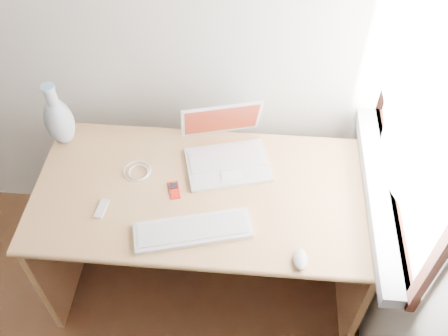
# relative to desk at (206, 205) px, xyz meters

# --- Properties ---
(window) EXTENTS (0.11, 0.99, 1.10)m
(window) POSITION_rel_desk_xyz_m (0.73, -0.07, 0.75)
(window) COLOR white
(window) RESTS_ON right_wall
(desk) EXTENTS (1.39, 0.69, 0.73)m
(desk) POSITION_rel_desk_xyz_m (0.00, 0.00, 0.00)
(desk) COLOR tan
(desk) RESTS_ON floor
(laptop) EXTENTS (0.39, 0.37, 0.23)m
(laptop) POSITION_rel_desk_xyz_m (0.09, 0.10, 0.26)
(laptop) COLOR silver
(laptop) RESTS_ON desk
(external_keyboard) EXTENTS (0.47, 0.24, 0.02)m
(external_keyboard) POSITION_rel_desk_xyz_m (-0.01, -0.29, 0.22)
(external_keyboard) COLOR white
(external_keyboard) RESTS_ON desk
(mouse) EXTENTS (0.06, 0.09, 0.03)m
(mouse) POSITION_rel_desk_xyz_m (0.39, -0.38, 0.23)
(mouse) COLOR silver
(mouse) RESTS_ON desk
(ipod) EXTENTS (0.06, 0.10, 0.01)m
(ipod) POSITION_rel_desk_xyz_m (-0.12, -0.09, 0.21)
(ipod) COLOR #B2140C
(ipod) RESTS_ON desk
(cable_coil) EXTENTS (0.14, 0.14, 0.01)m
(cable_coil) POSITION_rel_desk_xyz_m (-0.29, -0.00, 0.21)
(cable_coil) COLOR white
(cable_coil) RESTS_ON desk
(remote) EXTENTS (0.04, 0.09, 0.01)m
(remote) POSITION_rel_desk_xyz_m (-0.39, -0.21, 0.21)
(remote) COLOR white
(remote) RESTS_ON desk
(vase) EXTENTS (0.12, 0.12, 0.32)m
(vase) POSITION_rel_desk_xyz_m (-0.64, 0.15, 0.34)
(vase) COLOR silver
(vase) RESTS_ON desk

